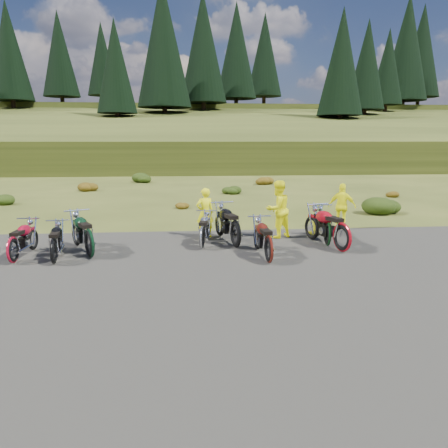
{
  "coord_description": "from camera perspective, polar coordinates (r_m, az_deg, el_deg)",
  "views": [
    {
      "loc": [
        -0.16,
        -10.84,
        3.14
      ],
      "look_at": [
        0.85,
        0.53,
        0.93
      ],
      "focal_mm": 35.0,
      "sensor_mm": 36.0,
      "label": 1
    }
  ],
  "objects": [
    {
      "name": "ground",
      "position": [
        11.29,
        -4.09,
        -5.22
      ],
      "size": [
        300.0,
        300.0,
        0.0
      ],
      "primitive_type": "plane",
      "color": "#3A4316",
      "rests_on": "ground"
    },
    {
      "name": "gravel_pad",
      "position": [
        9.39,
        -3.86,
        -8.62
      ],
      "size": [
        20.0,
        12.0,
        0.04
      ],
      "primitive_type": "cube",
      "color": "black",
      "rests_on": "ground"
    },
    {
      "name": "hill_slope",
      "position": [
        60.92,
        -4.97,
        7.98
      ],
      "size": [
        300.0,
        45.97,
        9.37
      ],
      "primitive_type": null,
      "rotation": [
        0.14,
        0.0,
        0.0
      ],
      "color": "#303A13",
      "rests_on": "ground"
    },
    {
      "name": "hill_plateau",
      "position": [
        120.88,
        -5.07,
        9.44
      ],
      "size": [
        300.0,
        90.0,
        9.17
      ],
      "primitive_type": "cube",
      "color": "#303A13",
      "rests_on": "ground"
    },
    {
      "name": "conifer_18",
      "position": [
        79.72,
        -26.3,
        19.66
      ],
      "size": [
        6.6,
        6.6,
        17.0
      ],
      "color": "black",
      "rests_on": "ground"
    },
    {
      "name": "conifer_19",
      "position": [
        83.73,
        -20.72,
        20.08
      ],
      "size": [
        6.16,
        6.16,
        16.0
      ],
      "color": "black",
      "rests_on": "ground"
    },
    {
      "name": "conifer_20",
      "position": [
        88.32,
        -15.65,
        20.05
      ],
      "size": [
        5.72,
        5.72,
        15.0
      ],
      "color": "black",
      "rests_on": "ground"
    },
    {
      "name": "conifer_21",
      "position": [
        62.2,
        -13.99,
        19.38
      ],
      "size": [
        5.28,
        5.28,
        14.0
      ],
      "color": "black",
      "rests_on": "ground"
    },
    {
      "name": "conifer_22",
      "position": [
        68.28,
        -7.96,
        22.39
      ],
      "size": [
        7.92,
        7.92,
        20.0
      ],
      "color": "black",
      "rests_on": "ground"
    },
    {
      "name": "conifer_23",
      "position": [
        74.3,
        -2.75,
        22.08
      ],
      "size": [
        7.48,
        7.48,
        19.0
      ],
      "color": "black",
      "rests_on": "ground"
    },
    {
      "name": "conifer_24",
      "position": [
        80.78,
        1.64,
        21.69
      ],
      "size": [
        7.04,
        7.04,
        18.0
      ],
      "color": "black",
      "rests_on": "ground"
    },
    {
      "name": "conifer_25",
      "position": [
        87.57,
        5.33,
        21.14
      ],
      "size": [
        6.6,
        6.6,
        17.0
      ],
      "color": "black",
      "rests_on": "ground"
    },
    {
      "name": "conifer_26",
      "position": [
        64.29,
        15.12,
        19.77
      ],
      "size": [
        6.16,
        6.16,
        16.0
      ],
      "color": "black",
      "rests_on": "ground"
    },
    {
      "name": "conifer_27",
      "position": [
        72.06,
        18.17,
        19.17
      ],
      "size": [
        5.72,
        5.72,
        15.0
      ],
      "color": "black",
      "rests_on": "ground"
    },
    {
      "name": "conifer_28",
      "position": [
        79.97,
        20.61,
        18.66
      ],
      "size": [
        5.28,
        5.28,
        14.0
      ],
      "color": "black",
      "rests_on": "ground"
    },
    {
      "name": "conifer_29",
      "position": [
        88.56,
        22.77,
        20.46
      ],
      "size": [
        7.92,
        7.92,
        20.0
      ],
      "color": "black",
      "rests_on": "ground"
    },
    {
      "name": "conifer_30",
      "position": [
        96.65,
        24.41,
        19.89
      ],
      "size": [
        7.48,
        7.48,
        19.0
      ],
      "color": "black",
      "rests_on": "ground"
    },
    {
      "name": "shrub_1",
      "position": [
        24.05,
        -26.9,
        3.01
      ],
      "size": [
        1.03,
        1.03,
        0.61
      ],
      "primitive_type": "ellipsoid",
      "color": "black",
      "rests_on": "ground"
    },
    {
      "name": "shrub_2",
      "position": [
        28.24,
        -17.47,
        4.86
      ],
      "size": [
        1.3,
        1.3,
        0.77
      ],
      "primitive_type": "ellipsoid",
      "color": "#63370C",
      "rests_on": "ground"
    },
    {
      "name": "shrub_3",
      "position": [
        33.0,
        -10.58,
        6.13
      ],
      "size": [
        1.56,
        1.56,
        0.92
      ],
      "primitive_type": "ellipsoid",
      "color": "black",
      "rests_on": "ground"
    },
    {
      "name": "shrub_4",
      "position": [
        20.26,
        -5.71,
        2.64
      ],
      "size": [
        0.77,
        0.77,
        0.45
      ],
      "primitive_type": "ellipsoid",
      "color": "#63370C",
      "rests_on": "ground"
    },
    {
      "name": "shrub_5",
      "position": [
        25.64,
        0.91,
        4.62
      ],
      "size": [
        1.03,
        1.03,
        0.61
      ],
      "primitive_type": "ellipsoid",
      "color": "black",
      "rests_on": "ground"
    },
    {
      "name": "shrub_6",
      "position": [
        31.26,
        5.21,
        5.87
      ],
      "size": [
        1.3,
        1.3,
        0.77
      ],
      "primitive_type": "ellipsoid",
      "color": "#63370C",
      "rests_on": "ground"
    },
    {
      "name": "shrub_7",
      "position": [
        20.02,
        19.99,
        2.61
      ],
      "size": [
        1.56,
        1.56,
        0.92
      ],
      "primitive_type": "ellipsoid",
      "color": "black",
      "rests_on": "ground"
    },
    {
      "name": "shrub_8",
      "position": [
        26.03,
        20.88,
        3.82
      ],
      "size": [
        0.77,
        0.77,
        0.45
      ],
      "primitive_type": "ellipsoid",
      "color": "#63370C",
      "rests_on": "ground"
    },
    {
      "name": "motorcycle_0",
      "position": [
        11.98,
        -21.27,
        -5.01
      ],
      "size": [
        0.87,
        1.94,
        0.98
      ],
      "primitive_type": null,
      "rotation": [
        0.0,
        0.0,
        1.71
      ],
      "color": "black",
      "rests_on": "ground"
    },
    {
      "name": "motorcycle_1",
      "position": [
        12.5,
        -25.71,
        -4.71
      ],
      "size": [
        0.75,
        1.95,
        1.01
      ],
      "primitive_type": null,
      "rotation": [
        0.0,
        0.0,
        1.51
      ],
      "color": "maroon",
      "rests_on": "ground"
    },
    {
      "name": "motorcycle_2",
      "position": [
        12.3,
        -17.05,
        -4.32
      ],
      "size": [
        1.65,
        2.31,
        1.16
      ],
      "primitive_type": null,
      "rotation": [
        0.0,
        0.0,
        2.03
      ],
      "color": "black",
      "rests_on": "ground"
    },
    {
      "name": "motorcycle_3",
      "position": [
        12.69,
        -2.87,
        -3.39
      ],
      "size": [
        0.93,
        1.97,
        0.99
      ],
      "primitive_type": null,
      "rotation": [
        0.0,
        0.0,
        1.41
      ],
      "color": "#A2A2A7",
      "rests_on": "ground"
    },
    {
      "name": "motorcycle_4",
      "position": [
        11.32,
        5.85,
        -5.2
      ],
      "size": [
        0.79,
        2.06,
        1.06
      ],
      "primitive_type": null,
      "rotation": [
        0.0,
        0.0,
        1.63
      ],
      "color": "#48130C",
      "rests_on": "ground"
    },
    {
      "name": "motorcycle_5",
      "position": [
        12.84,
        1.53,
        -3.21
      ],
      "size": [
        1.27,
        2.43,
        1.21
      ],
      "primitive_type": null,
      "rotation": [
        0.0,
        0.0,
        1.8
      ],
      "color": "black",
      "rests_on": "ground"
    },
    {
      "name": "motorcycle_6",
      "position": [
        12.81,
        15.07,
        -3.62
      ],
      "size": [
        1.39,
        2.46,
        1.22
      ],
      "primitive_type": null,
      "rotation": [
        0.0,
        0.0,
        1.85
      ],
      "color": "maroon",
      "rests_on": "ground"
    },
    {
      "name": "motorcycle_7",
      "position": [
        13.4,
        13.31,
        -2.89
      ],
      "size": [
        0.94,
        2.17,
        1.1
      ],
      "primitive_type": null,
      "rotation": [
        0.0,
        0.0,
        1.46
      ],
      "color": "black",
      "rests_on": "ground"
    },
    {
      "name": "person_middle",
      "position": [
        14.03,
        -2.51,
        1.34
      ],
      "size": [
        0.67,
        0.53,
        1.6
      ],
      "primitive_type": "imported",
      "rotation": [
        0.0,
        0.0,
        3.43
      ],
      "color": "yellow",
      "rests_on": "ground"
    },
    {
      "name": "person_right_a",
      "position": [
        14.09,
        7.02,
        1.82
      ],
      "size": [
        1.13,
        1.05,
        1.84
      ],
      "primitive_type": "imported",
      "rotation": [
        0.0,
        0.0,
        3.67
      ],
      "color": "yellow",
      "rests_on": "ground"
    },
    {
      "name": "person_right_b",
      "position": [
        15.89,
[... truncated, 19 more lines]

